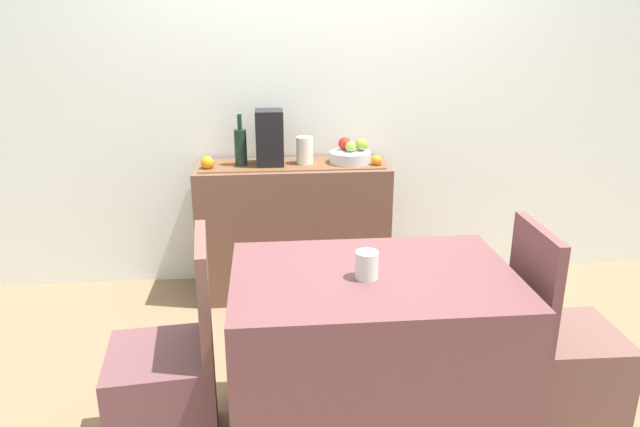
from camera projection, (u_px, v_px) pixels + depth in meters
The scene contains 17 objects.
ground_plane at pixel (338, 372), 2.89m from camera, with size 6.40×6.40×0.02m, color #82674A.
room_wall_rear at pixel (316, 70), 3.57m from camera, with size 6.40×0.06×2.70m, color white.
sideboard_console at pixel (293, 229), 3.61m from camera, with size 1.15×0.42×0.82m, color brown.
table_runner at pixel (292, 164), 3.48m from camera, with size 1.08×0.32×0.01m, color brown.
fruit_bowl at pixel (350, 157), 3.50m from camera, with size 0.25×0.25×0.07m, color silver.
apple_rear at pixel (351, 146), 3.48m from camera, with size 0.06×0.06×0.06m, color #87B142.
apple_left at pixel (345, 143), 3.53m from camera, with size 0.08×0.08×0.08m, color red.
apple_right at pixel (361, 144), 3.50m from camera, with size 0.08×0.08×0.08m, color olive.
wine_bottle at pixel (241, 147), 3.42m from camera, with size 0.07×0.07×0.31m.
coffee_maker at pixel (270, 138), 3.42m from camera, with size 0.16×0.18×0.33m, color black.
ceramic_vase at pixel (305, 151), 3.46m from camera, with size 0.10×0.10×0.17m, color silver.
orange_loose_far at pixel (377, 160), 3.45m from camera, with size 0.07×0.07×0.07m, color orange.
orange_loose_near_bowl at pixel (207, 163), 3.37m from camera, with size 0.08×0.08×0.08m, color orange.
dining_table at pixel (371, 359), 2.32m from camera, with size 1.07×0.73×0.74m, color brown.
coffee_cup at pixel (367, 265), 2.15m from camera, with size 0.09×0.09×0.10m, color silver.
chair_near_window at pixel (168, 392), 2.28m from camera, with size 0.44×0.44×0.90m.
chair_by_corner at pixel (561, 370), 2.42m from camera, with size 0.41×0.41×0.90m.
Camera 1 is at (-0.32, -2.47, 1.66)m, focal length 32.81 mm.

